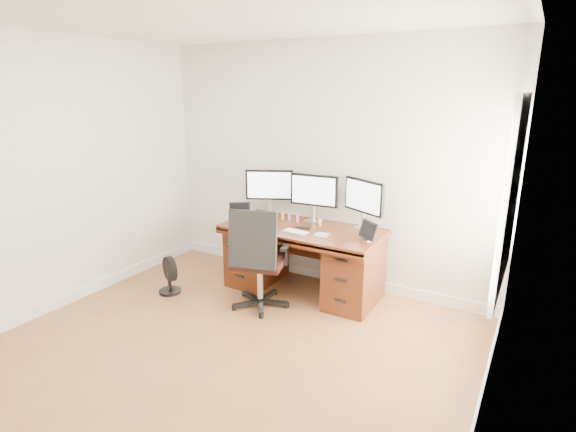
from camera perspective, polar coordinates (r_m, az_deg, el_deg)
The scene contains 19 objects.
ground at distance 3.79m, azimuth -12.12°, elevation -19.50°, with size 4.50×4.50×0.00m, color brown.
back_wall at distance 5.05m, azimuth 4.29°, elevation 6.38°, with size 4.00×0.10×2.70m, color silver.
right_wall at distance 2.49m, azimuth 24.59°, elevation -4.81°, with size 0.10×4.50×2.70m.
desk at distance 4.94m, azimuth 1.93°, elevation -5.23°, with size 1.70×0.80×0.75m.
office_chair at distance 4.59m, azimuth -3.76°, elevation -7.57°, with size 0.72×0.72×1.08m.
floor_fan at distance 5.14m, azimuth -14.87°, elevation -7.32°, with size 0.28×0.24×0.42m.
monitor_left at distance 5.22m, azimuth -2.39°, elevation 3.76°, with size 0.51×0.27×0.53m.
monitor_center at distance 4.94m, azimuth 3.31°, elevation 3.06°, with size 0.55×0.15×0.53m.
monitor_right at distance 4.72m, azimuth 9.60°, elevation 2.26°, with size 0.51×0.28×0.53m.
tablet_left at distance 5.14m, azimuth -6.21°, elevation 0.61°, with size 0.24×0.19×0.19m.
tablet_right at distance 4.44m, azimuth 10.10°, elevation -1.99°, with size 0.24×0.19×0.19m.
keyboard at distance 4.63m, azimuth 1.00°, elevation -2.01°, with size 0.26×0.11×0.01m, color silver.
trackpad at distance 4.55m, azimuth 4.30°, elevation -2.39°, with size 0.13×0.13×0.01m, color silver.
drawing_tablet at distance 4.78m, azimuth -2.83°, elevation -1.47°, with size 0.20×0.13×0.01m, color black.
phone at distance 4.78m, azimuth 2.00°, elevation -1.46°, with size 0.14×0.07×0.01m, color black.
figurine_orange at distance 5.06m, azimuth -0.69°, elevation 0.04°, with size 0.04×0.04×0.09m.
figurine_purple at distance 5.02m, azimuth 0.15°, elevation -0.09°, with size 0.04×0.04×0.09m.
figurine_pink at distance 4.97m, azimuth 1.23°, elevation -0.26°, with size 0.04×0.04×0.09m.
figurine_yellow at distance 4.85m, azimuth 4.10°, elevation -0.71°, with size 0.04×0.04×0.09m.
Camera 1 is at (2.16, -2.24, 2.17)m, focal length 28.00 mm.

